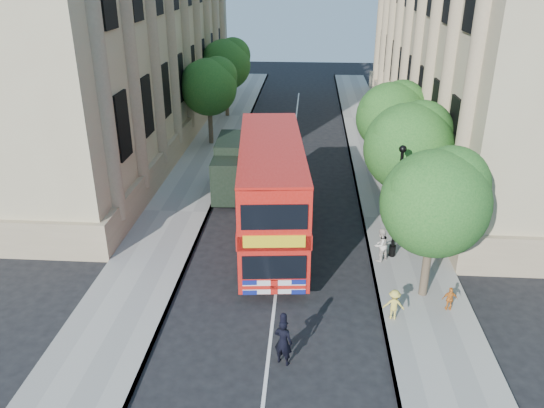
% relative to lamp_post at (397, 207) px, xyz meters
% --- Properties ---
extents(ground, '(120.00, 120.00, 0.00)m').
position_rel_lamp_post_xyz_m(ground, '(-5.00, -6.00, -2.51)').
color(ground, black).
rests_on(ground, ground).
extents(pavement_right, '(3.50, 80.00, 0.12)m').
position_rel_lamp_post_xyz_m(pavement_right, '(0.75, 4.00, -2.45)').
color(pavement_right, gray).
rests_on(pavement_right, ground).
extents(pavement_left, '(3.50, 80.00, 0.12)m').
position_rel_lamp_post_xyz_m(pavement_left, '(-10.75, 4.00, -2.45)').
color(pavement_left, gray).
rests_on(pavement_left, ground).
extents(building_right, '(12.00, 38.00, 18.00)m').
position_rel_lamp_post_xyz_m(building_right, '(8.80, 18.00, 6.49)').
color(building_right, tan).
rests_on(building_right, ground).
extents(building_left, '(12.00, 38.00, 18.00)m').
position_rel_lamp_post_xyz_m(building_left, '(-18.80, 18.00, 6.49)').
color(building_left, tan).
rests_on(building_left, ground).
extents(tree_right_near, '(4.00, 4.00, 6.08)m').
position_rel_lamp_post_xyz_m(tree_right_near, '(0.84, -2.97, 1.74)').
color(tree_right_near, '#473828').
rests_on(tree_right_near, ground).
extents(tree_right_mid, '(4.20, 4.20, 6.37)m').
position_rel_lamp_post_xyz_m(tree_right_mid, '(0.84, 3.03, 1.93)').
color(tree_right_mid, '#473828').
rests_on(tree_right_mid, ground).
extents(tree_right_far, '(4.00, 4.00, 6.15)m').
position_rel_lamp_post_xyz_m(tree_right_far, '(0.84, 9.03, 1.80)').
color(tree_right_far, '#473828').
rests_on(tree_right_far, ground).
extents(tree_left_far, '(4.00, 4.00, 6.30)m').
position_rel_lamp_post_xyz_m(tree_left_far, '(-10.96, 16.03, 1.93)').
color(tree_left_far, '#473828').
rests_on(tree_left_far, ground).
extents(tree_left_back, '(4.20, 4.20, 6.65)m').
position_rel_lamp_post_xyz_m(tree_left_back, '(-10.96, 24.03, 2.20)').
color(tree_left_back, '#473828').
rests_on(tree_left_back, ground).
extents(lamp_post, '(0.32, 0.32, 5.16)m').
position_rel_lamp_post_xyz_m(lamp_post, '(0.00, 0.00, 0.00)').
color(lamp_post, black).
rests_on(lamp_post, pavement_right).
extents(double_decker_bus, '(3.69, 10.60, 4.80)m').
position_rel_lamp_post_xyz_m(double_decker_bus, '(-5.50, 1.15, 0.14)').
color(double_decker_bus, red).
rests_on(double_decker_bus, ground).
extents(box_van, '(2.38, 5.47, 3.09)m').
position_rel_lamp_post_xyz_m(box_van, '(-7.90, 6.85, -1.00)').
color(box_van, black).
rests_on(box_van, ground).
extents(police_constable, '(0.73, 0.61, 1.70)m').
position_rel_lamp_post_xyz_m(police_constable, '(-4.50, -7.25, -1.66)').
color(police_constable, black).
rests_on(police_constable, ground).
extents(woman_pedestrian, '(0.94, 0.93, 1.52)m').
position_rel_lamp_post_xyz_m(woman_pedestrian, '(-0.60, -0.45, -1.63)').
color(woman_pedestrian, silver).
rests_on(woman_pedestrian, pavement_right).
extents(child_a, '(0.57, 0.25, 0.97)m').
position_rel_lamp_post_xyz_m(child_a, '(1.57, -4.01, -1.91)').
color(child_a, orange).
rests_on(child_a, pavement_right).
extents(child_b, '(0.80, 0.50, 1.19)m').
position_rel_lamp_post_xyz_m(child_b, '(-0.60, -4.69, -1.80)').
color(child_b, '#DEC54B').
rests_on(child_b, pavement_right).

